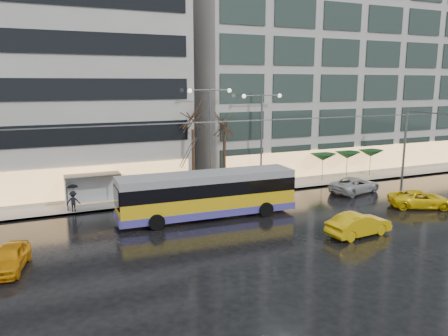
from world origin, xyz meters
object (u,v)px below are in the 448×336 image
bus_shelter (88,183)px  taxi_a (9,258)px  street_lamp_near (210,126)px  trolleybus (207,196)px

bus_shelter → taxi_a: bearing=-116.2°
bus_shelter → street_lamp_near: street_lamp_near is taller
trolleybus → taxi_a: 13.59m
trolleybus → street_lamp_near: size_ratio=1.44×
bus_shelter → taxi_a: bus_shelter is taller
bus_shelter → trolleybus: bearing=-39.0°
street_lamp_near → taxi_a: 19.62m
bus_shelter → street_lamp_near: (10.38, 0.11, 4.03)m
trolleybus → taxi_a: (-12.84, -4.37, -0.95)m
bus_shelter → taxi_a: size_ratio=1.07×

